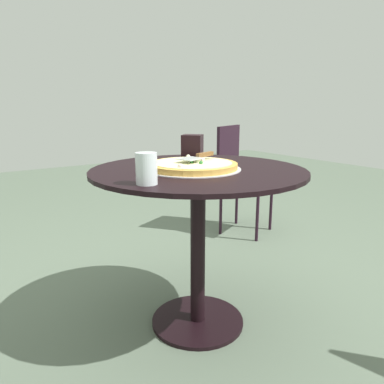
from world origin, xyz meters
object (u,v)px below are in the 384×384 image
(patio_chair_near, at_px, (239,170))
(patio_table, at_px, (198,207))
(drinking_cup, at_px, (146,169))
(pizza_on_tray, at_px, (192,166))
(napkin_dispenser, at_px, (192,147))
(pizza_server, at_px, (198,156))

(patio_chair_near, bearing_deg, patio_table, -49.48)
(drinking_cup, xyz_separation_m, patio_chair_near, (-1.06, 1.38, -0.30))
(drinking_cup, bearing_deg, patio_chair_near, 127.41)
(patio_table, distance_m, patio_chair_near, 1.38)
(patio_chair_near, bearing_deg, pizza_on_tray, -50.38)
(patio_chair_near, bearing_deg, napkin_dispenser, -54.70)
(patio_table, distance_m, napkin_dispenser, 0.38)
(napkin_dispenser, relative_size, patio_chair_near, 0.14)
(pizza_on_tray, xyz_separation_m, patio_chair_near, (-0.89, 1.08, -0.26))
(drinking_cup, xyz_separation_m, napkin_dispenser, (-0.42, 0.48, 0.01))
(pizza_on_tray, distance_m, pizza_server, 0.06)
(patio_table, bearing_deg, napkin_dispenser, 150.40)
(pizza_server, xyz_separation_m, napkin_dispenser, (-0.24, 0.13, 0.01))
(napkin_dispenser, bearing_deg, patio_table, -73.05)
(pizza_server, bearing_deg, patio_chair_near, 130.36)
(patio_table, bearing_deg, pizza_server, 142.88)
(napkin_dispenser, distance_m, patio_chair_near, 1.14)
(napkin_dispenser, height_order, patio_chair_near, napkin_dispenser)
(drinking_cup, height_order, patio_chair_near, drinking_cup)
(pizza_server, bearing_deg, napkin_dispenser, 150.88)
(pizza_on_tray, bearing_deg, drinking_cup, -61.54)
(patio_table, xyz_separation_m, pizza_on_tray, (-0.00, -0.03, 0.19))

